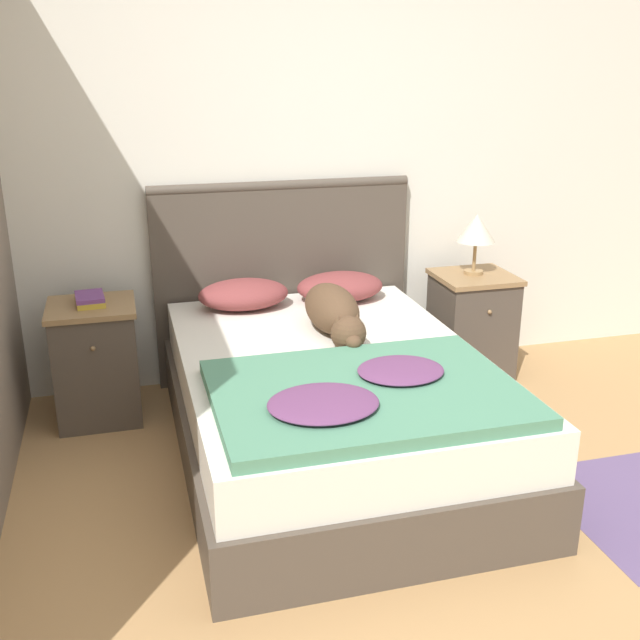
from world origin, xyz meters
The scene contains 12 objects.
ground_plane centered at (0.00, 0.00, 0.00)m, with size 16.00×16.00×0.00m, color tan.
wall_back centered at (0.00, 2.13, 1.27)m, with size 9.00×0.06×2.55m.
bed centered at (0.06, 1.05, 0.25)m, with size 1.39×1.98×0.52m.
headboard centered at (0.06, 2.06, 0.60)m, with size 1.47×0.06×1.16m.
nightstand_left centered at (-1.00, 1.75, 0.31)m, with size 0.44×0.43×0.63m.
nightstand_right centered at (1.12, 1.75, 0.31)m, with size 0.44×0.43×0.63m.
pillow_left centered at (-0.21, 1.82, 0.60)m, with size 0.49×0.34×0.16m.
pillow_right centered at (0.33, 1.82, 0.60)m, with size 0.49×0.34×0.16m.
quilt centered at (0.05, 0.55, 0.55)m, with size 1.21×0.90×0.09m.
dog centered at (0.15, 1.32, 0.62)m, with size 0.24×0.71×0.23m.
book_stack centered at (-1.00, 1.77, 0.65)m, with size 0.15×0.23×0.05m.
table_lamp centered at (1.12, 1.77, 0.88)m, with size 0.22×0.22×0.35m.
Camera 1 is at (-0.83, -2.01, 1.79)m, focal length 42.00 mm.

